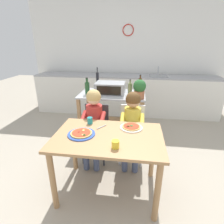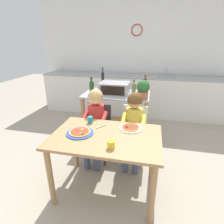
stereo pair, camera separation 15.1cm
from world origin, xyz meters
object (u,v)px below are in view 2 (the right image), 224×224
object	(u,v)px
dining_chair_right	(134,130)
pizza_plate_white	(131,128)
serving_spoon	(101,127)
drinking_cup_yellow	(111,144)
bottle_clear_vinegar	(134,90)
dining_chair_left	(98,128)
toaster_oven	(115,88)
child_in_red_shirt	(95,118)
kitchen_island_cart	(116,109)
child_in_yellow_shirt	(134,121)
drinking_cup_teal	(90,120)
potted_herb_plant	(143,89)
dining_table	(106,145)
bottle_tall_green_wine	(92,87)
bottle_slim_sauce	(145,85)
bottle_dark_olive_oil	(103,80)
pizza_plate_blue_rimmed	(80,132)

from	to	relation	value
dining_chair_right	pizza_plate_white	distance (m)	0.54
pizza_plate_white	serving_spoon	distance (m)	0.34
drinking_cup_yellow	dining_chair_right	bearing A→B (deg)	81.75
bottle_clear_vinegar	dining_chair_left	world-z (taller)	bottle_clear_vinegar
bottle_clear_vinegar	dining_chair_right	world-z (taller)	bottle_clear_vinegar
toaster_oven	dining_chair_left	distance (m)	0.74
child_in_red_shirt	pizza_plate_white	distance (m)	0.61
dining_chair_right	child_in_red_shirt	bearing A→B (deg)	-163.22
bottle_clear_vinegar	pizza_plate_white	world-z (taller)	bottle_clear_vinegar
kitchen_island_cart	child_in_yellow_shirt	world-z (taller)	child_in_yellow_shirt
pizza_plate_white	drinking_cup_teal	bearing A→B (deg)	174.05
dining_chair_left	dining_chair_right	size ratio (longest dim) A/B	1.00
toaster_oven	drinking_cup_yellow	xyz separation A→B (m)	(0.26, -1.42, -0.17)
potted_herb_plant	child_in_red_shirt	distance (m)	0.83
drinking_cup_yellow	dining_table	bearing A→B (deg)	115.82
dining_table	child_in_yellow_shirt	bearing A→B (deg)	67.20
drinking_cup_teal	child_in_red_shirt	bearing A→B (deg)	94.82
child_in_yellow_shirt	drinking_cup_teal	world-z (taller)	child_in_yellow_shirt
bottle_tall_green_wine	potted_herb_plant	size ratio (longest dim) A/B	0.94
child_in_yellow_shirt	serving_spoon	world-z (taller)	child_in_yellow_shirt
dining_chair_right	drinking_cup_yellow	size ratio (longest dim) A/B	10.77
child_in_yellow_shirt	serving_spoon	xyz separation A→B (m)	(-0.34, -0.38, 0.06)
dining_table	dining_chair_right	bearing A→B (deg)	70.84
pizza_plate_white	drinking_cup_teal	xyz separation A→B (m)	(-0.50, 0.05, 0.03)
bottle_clear_vinegar	dining_table	world-z (taller)	bottle_clear_vinegar
bottle_slim_sauce	serving_spoon	size ratio (longest dim) A/B	2.10
kitchen_island_cart	dining_chair_left	bearing A→B (deg)	-105.71
child_in_red_shirt	bottle_tall_green_wine	bearing A→B (deg)	111.57
bottle_clear_vinegar	drinking_cup_teal	distance (m)	0.93
bottle_dark_olive_oil	child_in_red_shirt	bearing A→B (deg)	-81.57
toaster_oven	pizza_plate_white	world-z (taller)	toaster_oven
kitchen_island_cart	serving_spoon	size ratio (longest dim) A/B	7.70
pizza_plate_blue_rimmed	kitchen_island_cart	bearing A→B (deg)	82.57
bottle_dark_olive_oil	dining_chair_left	xyz separation A→B (m)	(0.14, -0.83, -0.53)
bottle_tall_green_wine	drinking_cup_teal	world-z (taller)	bottle_tall_green_wine
dining_chair_left	pizza_plate_white	size ratio (longest dim) A/B	3.16
toaster_oven	drinking_cup_teal	distance (m)	0.96
bottle_tall_green_wine	drinking_cup_yellow	world-z (taller)	bottle_tall_green_wine
kitchen_island_cart	potted_herb_plant	xyz separation A→B (m)	(0.44, -0.21, 0.43)
potted_herb_plant	dining_chair_left	xyz separation A→B (m)	(-0.60, -0.36, -0.52)
bottle_slim_sauce	drinking_cup_yellow	distance (m)	1.62
potted_herb_plant	dining_chair_right	world-z (taller)	potted_herb_plant
bottle_slim_sauce	child_in_red_shirt	distance (m)	1.08
drinking_cup_yellow	serving_spoon	distance (m)	0.45
bottle_dark_olive_oil	dining_chair_right	xyz separation A→B (m)	(0.66, -0.78, -0.53)
toaster_oven	drinking_cup_yellow	bearing A→B (deg)	-79.59
dining_chair_right	pizza_plate_blue_rimmed	size ratio (longest dim) A/B	2.77
pizza_plate_blue_rimmed	pizza_plate_white	distance (m)	0.57
toaster_oven	bottle_clear_vinegar	size ratio (longest dim) A/B	1.76
child_in_red_shirt	drinking_cup_yellow	distance (m)	0.84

